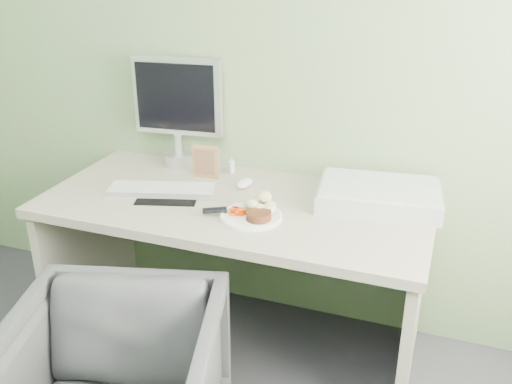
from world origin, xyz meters
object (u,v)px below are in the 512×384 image
(scanner, at_px, (379,196))
(monitor, at_px, (178,106))
(desk, at_px, (235,240))
(plate, at_px, (251,216))

(scanner, distance_m, monitor, 1.01)
(monitor, bearing_deg, scanner, -14.73)
(desk, relative_size, plate, 6.56)
(scanner, bearing_deg, plate, -153.45)
(plate, xyz_separation_m, scanner, (0.44, 0.29, 0.03))
(desk, height_order, plate, plate)
(monitor, bearing_deg, desk, -43.58)
(scanner, xyz_separation_m, monitor, (-0.97, 0.15, 0.25))
(desk, distance_m, monitor, 0.69)
(desk, relative_size, scanner, 3.30)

